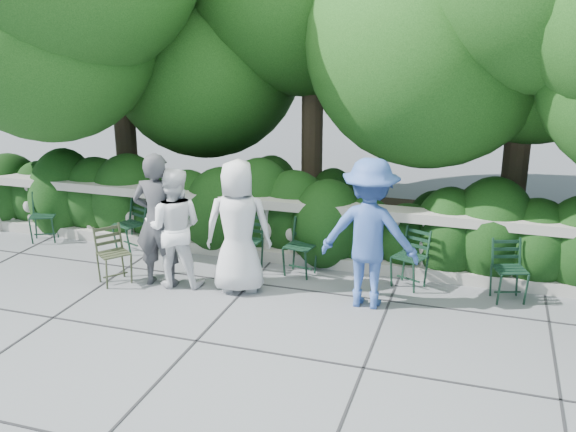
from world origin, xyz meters
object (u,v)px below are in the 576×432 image
(person_woman_grey, at_px, (158,220))
(person_casual_man, at_px, (174,228))
(chair_weathered, at_px, (120,286))
(chair_b, at_px, (44,244))
(chair_d, at_px, (244,273))
(chair_a, at_px, (124,253))
(chair_f, at_px, (510,305))
(person_older_blue, at_px, (369,234))
(chair_c, at_px, (296,278))
(person_businessman, at_px, (238,227))
(chair_e, at_px, (402,290))

(person_woman_grey, xyz_separation_m, person_casual_man, (0.21, 0.05, -0.10))
(chair_weathered, bearing_deg, chair_b, 99.44)
(chair_d, relative_size, chair_weathered, 1.00)
(chair_b, height_order, chair_weathered, same)
(chair_a, bearing_deg, chair_f, 20.51)
(person_woman_grey, distance_m, person_older_blue, 2.94)
(chair_a, height_order, chair_b, same)
(chair_c, bearing_deg, person_older_blue, -16.52)
(chair_f, height_order, person_businessman, person_businessman)
(chair_a, distance_m, chair_b, 1.52)
(chair_weathered, bearing_deg, chair_f, -41.31)
(chair_c, bearing_deg, chair_b, -172.70)
(chair_f, bearing_deg, chair_a, 159.64)
(chair_b, height_order, chair_f, same)
(chair_c, distance_m, person_businessman, 1.29)
(person_casual_man, bearing_deg, chair_c, -168.62)
(chair_a, bearing_deg, person_casual_man, -10.17)
(chair_f, bearing_deg, chair_c, 161.02)
(person_businessman, xyz_separation_m, person_woman_grey, (-1.14, -0.15, 0.03))
(chair_e, relative_size, person_woman_grey, 0.44)
(person_casual_man, bearing_deg, person_woman_grey, -0.59)
(chair_c, distance_m, person_casual_man, 1.92)
(chair_weathered, distance_m, person_woman_grey, 1.12)
(chair_f, relative_size, person_woman_grey, 0.44)
(chair_a, distance_m, person_woman_grey, 1.79)
(chair_f, xyz_separation_m, chair_weathered, (-5.28, -1.04, 0.00))
(chair_b, distance_m, chair_weathered, 2.47)
(chair_c, relative_size, chair_e, 1.00)
(chair_a, bearing_deg, chair_d, 16.96)
(person_businessman, bearing_deg, chair_e, -179.75)
(chair_a, relative_size, chair_d, 1.00)
(chair_a, xyz_separation_m, chair_b, (-1.52, -0.02, 0.00))
(chair_e, bearing_deg, chair_b, -157.65)
(chair_d, relative_size, chair_f, 1.00)
(chair_b, height_order, person_older_blue, person_older_blue)
(chair_c, relative_size, person_casual_man, 0.49)
(chair_e, xyz_separation_m, person_casual_man, (-3.11, -0.79, 0.85))
(chair_d, distance_m, person_casual_man, 1.33)
(chair_a, height_order, chair_weathered, same)
(chair_c, bearing_deg, person_casual_man, -145.80)
(chair_b, relative_size, person_businessman, 0.45)
(chair_c, bearing_deg, chair_d, -168.16)
(person_older_blue, bearing_deg, chair_d, -14.24)
(chair_e, height_order, person_older_blue, person_older_blue)
(chair_d, relative_size, person_casual_man, 0.49)
(chair_f, relative_size, chair_weathered, 1.00)
(person_casual_man, bearing_deg, chair_f, 175.21)
(chair_f, xyz_separation_m, person_casual_man, (-4.54, -0.73, 0.85))
(chair_d, height_order, chair_weathered, same)
(chair_b, relative_size, chair_f, 1.00)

